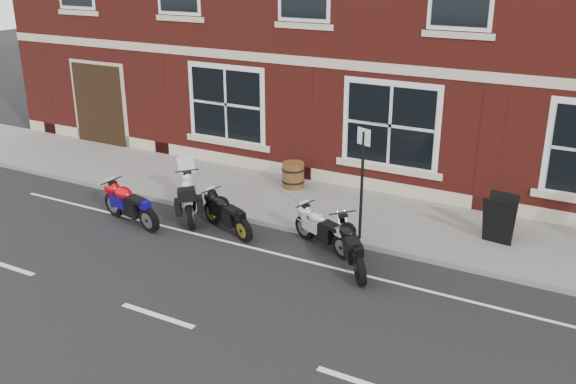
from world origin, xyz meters
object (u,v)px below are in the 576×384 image
object	(u,v)px
moto_touring_silver	(192,195)
moto_sport_red	(131,203)
parking_sign	(362,177)
barrel_planter	(293,175)
a_board_sign	(499,219)
moto_sport_black	(227,212)
moto_sport_silver	(323,228)
moto_naked_black	(353,244)

from	to	relation	value
moto_touring_silver	moto_sport_red	world-z (taller)	moto_touring_silver
parking_sign	barrel_planter	bearing A→B (deg)	164.42
moto_touring_silver	a_board_sign	distance (m)	7.16
moto_sport_black	parking_sign	size ratio (longest dim) A/B	0.70
moto_sport_silver	barrel_planter	distance (m)	3.60
moto_sport_red	moto_sport_silver	distance (m)	4.71
moto_touring_silver	moto_sport_silver	distance (m)	3.60
barrel_planter	moto_touring_silver	bearing A→B (deg)	-116.16
moto_naked_black	barrel_planter	xyz separation A→B (m)	(-3.19, 3.35, -0.06)
moto_naked_black	moto_touring_silver	bearing A→B (deg)	135.50
moto_sport_silver	a_board_sign	bearing A→B (deg)	-36.23
barrel_planter	parking_sign	size ratio (longest dim) A/B	0.27
moto_touring_silver	barrel_planter	xyz separation A→B (m)	(1.34, 2.72, -0.09)
moto_touring_silver	barrel_planter	bearing A→B (deg)	27.64
moto_touring_silver	moto_sport_red	xyz separation A→B (m)	(-1.01, -1.06, -0.03)
moto_sport_red	a_board_sign	bearing A→B (deg)	-56.59
moto_naked_black	a_board_sign	world-z (taller)	a_board_sign
moto_sport_silver	parking_sign	bearing A→B (deg)	-22.96
moto_touring_silver	moto_naked_black	size ratio (longest dim) A/B	1.01
moto_sport_silver	a_board_sign	world-z (taller)	a_board_sign
moto_sport_silver	parking_sign	size ratio (longest dim) A/B	0.69
barrel_planter	parking_sign	distance (m)	3.80
moto_sport_red	moto_naked_black	xyz separation A→B (m)	(5.54, 0.44, 0.01)
moto_touring_silver	moto_sport_black	size ratio (longest dim) A/B	0.98
parking_sign	moto_touring_silver	bearing A→B (deg)	-151.21
moto_sport_black	moto_touring_silver	bearing A→B (deg)	97.31
moto_sport_black	barrel_planter	size ratio (longest dim) A/B	2.56
moto_touring_silver	moto_sport_silver	size ratio (longest dim) A/B	1.00
moto_sport_black	parking_sign	bearing A→B (deg)	-50.38
moto_sport_black	parking_sign	xyz separation A→B (m)	(2.93, 0.86, 1.10)
moto_sport_red	barrel_planter	world-z (taller)	moto_sport_red
moto_sport_red	a_board_sign	world-z (taller)	a_board_sign
moto_sport_silver	moto_naked_black	bearing A→B (deg)	-96.47
moto_sport_silver	moto_touring_silver	bearing A→B (deg)	112.69
moto_sport_silver	barrel_planter	bearing A→B (deg)	62.91
a_board_sign	parking_sign	distance (m)	3.15
moto_touring_silver	moto_naked_black	distance (m)	4.57
moto_sport_silver	parking_sign	xyz separation A→B (m)	(0.62, 0.58, 1.10)
parking_sign	a_board_sign	bearing A→B (deg)	48.17
moto_sport_black	barrel_planter	xyz separation A→B (m)	(0.05, 3.08, -0.02)
moto_sport_black	barrel_planter	distance (m)	3.09
moto_sport_black	moto_naked_black	bearing A→B (deg)	-71.37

